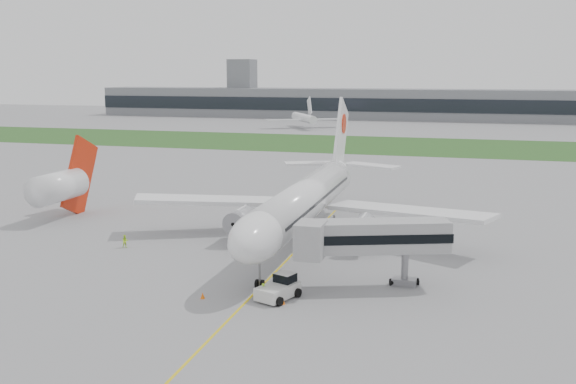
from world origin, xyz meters
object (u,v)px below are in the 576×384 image
(ground_crew_near, at_px, (263,292))
(neighbor_aircraft, at_px, (61,185))
(jet_bridge, at_px, (368,238))
(pushback_tug, at_px, (280,287))
(airliner, at_px, (307,198))

(ground_crew_near, bearing_deg, neighbor_aircraft, -52.13)
(neighbor_aircraft, bearing_deg, jet_bridge, -20.45)
(pushback_tug, height_order, ground_crew_near, pushback_tug)
(airliner, height_order, neighbor_aircraft, airliner)
(airliner, xyz_separation_m, jet_bridge, (10.55, -16.97, -0.31))
(pushback_tug, bearing_deg, airliner, 117.87)
(airliner, distance_m, ground_crew_near, 23.63)
(airliner, height_order, ground_crew_near, airliner)
(ground_crew_near, bearing_deg, airliner, -106.29)
(pushback_tug, relative_size, ground_crew_near, 2.98)
(airliner, height_order, jet_bridge, airliner)
(pushback_tug, height_order, neighbor_aircraft, neighbor_aircraft)
(jet_bridge, height_order, ground_crew_near, jet_bridge)
(jet_bridge, relative_size, ground_crew_near, 8.85)
(ground_crew_near, xyz_separation_m, neighbor_aircraft, (-39.86, 25.22, 4.26))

